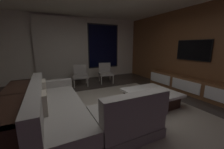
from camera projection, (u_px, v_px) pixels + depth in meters
name	position (u px, v px, depth m)	size (l,w,h in m)	color
floor	(112.00, 113.00, 3.07)	(9.20, 9.20, 0.00)	#332B26
back_wall_with_window	(74.00, 49.00, 5.94)	(6.60, 0.30, 2.70)	beige
media_wall	(203.00, 50.00, 4.11)	(0.12, 7.80, 2.70)	brown
area_rug	(128.00, 112.00, 3.14)	(3.20, 3.80, 0.01)	gray
sectional_couch	(74.00, 112.00, 2.55)	(1.98, 2.50, 0.82)	gray
coffee_table	(150.00, 98.00, 3.51)	(1.16, 1.16, 0.36)	black
book_stack_on_coffee_table	(150.00, 92.00, 3.27)	(0.28, 0.20, 0.09)	#9BCDC1
accent_chair_near_window	(105.00, 72.00, 5.64)	(0.64, 0.65, 0.78)	#B2ADA0
accent_chair_by_curtain	(80.00, 74.00, 5.22)	(0.64, 0.65, 0.78)	#B2ADA0
media_console	(191.00, 86.00, 4.26)	(0.46, 3.10, 0.52)	brown
mounted_tv	(193.00, 50.00, 4.28)	(0.05, 1.10, 0.64)	black
console_table_behind_couch	(15.00, 113.00, 2.24)	(0.40, 2.10, 0.74)	black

